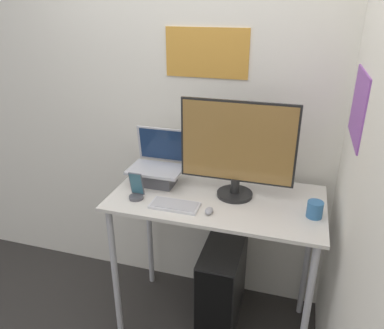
{
  "coord_description": "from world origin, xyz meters",
  "views": [
    {
      "loc": [
        0.4,
        -1.51,
        1.97
      ],
      "look_at": [
        -0.15,
        0.31,
        1.13
      ],
      "focal_mm": 35.0,
      "sensor_mm": 36.0,
      "label": 1
    }
  ],
  "objects": [
    {
      "name": "desk",
      "position": [
        0.0,
        0.31,
        0.82
      ],
      "size": [
        1.19,
        0.62,
        0.95
      ],
      "color": "beige",
      "rests_on": "ground_plane"
    },
    {
      "name": "mug",
      "position": [
        0.52,
        0.25,
        0.99
      ],
      "size": [
        0.08,
        0.08,
        0.09
      ],
      "color": "#336699",
      "rests_on": "desk"
    },
    {
      "name": "monitor",
      "position": [
        0.09,
        0.35,
        1.23
      ],
      "size": [
        0.63,
        0.2,
        0.55
      ],
      "color": "black",
      "rests_on": "desk"
    },
    {
      "name": "computer_tower",
      "position": [
        0.03,
        0.39,
        0.28
      ],
      "size": [
        0.24,
        0.52,
        0.56
      ],
      "color": "black",
      "rests_on": "ground_plane"
    },
    {
      "name": "wall_back",
      "position": [
        -0.0,
        0.71,
        1.3
      ],
      "size": [
        6.0,
        0.06,
        2.6
      ],
      "color": "silver",
      "rests_on": "ground_plane"
    },
    {
      "name": "mouse",
      "position": [
        0.0,
        0.12,
        0.97
      ],
      "size": [
        0.04,
        0.07,
        0.03
      ],
      "color": "#99999E",
      "rests_on": "desk"
    },
    {
      "name": "keyboard",
      "position": [
        -0.19,
        0.14,
        0.96
      ],
      "size": [
        0.26,
        0.12,
        0.02
      ],
      "color": "silver",
      "rests_on": "desk"
    },
    {
      "name": "cell_phone",
      "position": [
        -0.43,
        0.17,
        1.0
      ],
      "size": [
        0.08,
        0.08,
        0.16
      ],
      "color": "#4C4C51",
      "rests_on": "desk"
    },
    {
      "name": "laptop",
      "position": [
        -0.39,
        0.39,
        1.04
      ],
      "size": [
        0.32,
        0.25,
        0.32
      ],
      "color": "#4C4C51",
      "rests_on": "desk"
    },
    {
      "name": "wall_side_right",
      "position": [
        0.68,
        0.0,
        1.3
      ],
      "size": [
        0.06,
        6.0,
        2.6
      ],
      "color": "silver",
      "rests_on": "ground_plane"
    }
  ]
}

